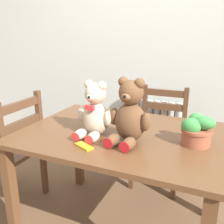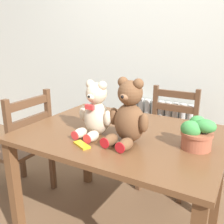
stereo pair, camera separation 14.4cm
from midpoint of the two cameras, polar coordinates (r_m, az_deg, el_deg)
The scene contains 9 objects.
wall_back at distance 2.47m, azimuth 9.87°, elevation 16.17°, with size 8.00×0.04×2.60m, color silver.
radiator at distance 2.62m, azimuth 6.78°, elevation -5.63°, with size 0.65×0.10×0.71m.
dining_table at distance 1.61m, azimuth -0.67°, elevation -8.04°, with size 1.22×0.90×0.75m.
wooden_chair_behind at distance 2.30m, azimuth 9.11°, elevation -5.40°, with size 0.42×0.39×0.89m.
wooden_chair_side at distance 2.17m, azimuth -23.89°, elevation -8.22°, with size 0.43×0.43×0.91m.
teddy_bear_left at distance 1.48m, azimuth -6.74°, elevation -0.18°, with size 0.23×0.24×0.33m.
teddy_bear_right at distance 1.38m, azimuth 1.08°, elevation -0.69°, with size 0.26×0.27×0.37m.
potted_plant at distance 1.41m, azimuth 16.03°, elevation -4.16°, with size 0.18×0.17×0.17m.
chocolate_bar at distance 1.38m, azimuth -9.44°, elevation -7.78°, with size 0.11×0.05×0.01m, color gold.
Camera 1 is at (0.54, -0.91, 1.32)m, focal length 40.00 mm.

